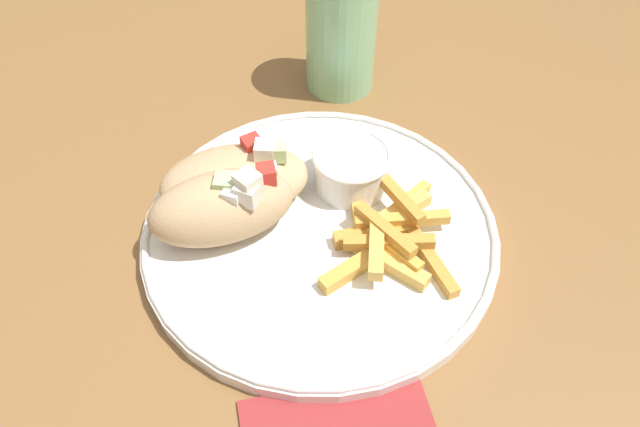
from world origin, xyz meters
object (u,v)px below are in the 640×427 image
pita_sandwich_near (223,207)px  pita_sandwich_far (235,182)px  water_glass (341,37)px  plate (320,232)px  fries_pile (388,233)px  sauce_ramekin (352,167)px

pita_sandwich_near → pita_sandwich_far: pita_sandwich_near is taller
pita_sandwich_near → water_glass: size_ratio=1.04×
plate → pita_sandwich_near: pita_sandwich_near is taller
plate → fries_pile: bearing=-17.7°
pita_sandwich_far → fries_pile: pita_sandwich_far is taller
pita_sandwich_near → pita_sandwich_far: bearing=61.9°
plate → pita_sandwich_near: size_ratio=2.31×
pita_sandwich_near → plate: bearing=-16.6°
water_glass → plate: bearing=-100.8°
plate → pita_sandwich_far: 0.09m
pita_sandwich_far → fries_pile: size_ratio=0.96×
plate → fries_pile: (0.06, -0.02, 0.01)m
plate → sauce_ramekin: size_ratio=4.30×
pita_sandwich_far → sauce_ramekin: (0.10, 0.01, -0.00)m
fries_pile → plate: bearing=162.3°
fries_pile → sauce_ramekin: (-0.02, 0.07, 0.01)m
pita_sandwich_far → sauce_ramekin: 0.10m
pita_sandwich_near → pita_sandwich_far: (0.01, 0.04, -0.01)m
sauce_ramekin → pita_sandwich_far: bearing=-174.3°
pita_sandwich_near → fries_pile: pita_sandwich_near is taller
pita_sandwich_near → sauce_ramekin: (0.11, 0.05, -0.01)m
pita_sandwich_near → fries_pile: 0.14m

